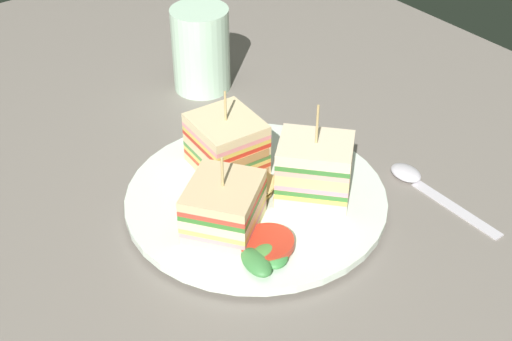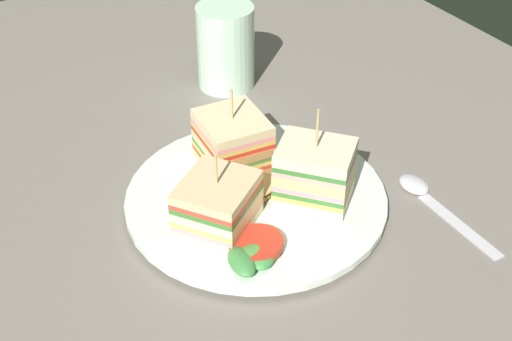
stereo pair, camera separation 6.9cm
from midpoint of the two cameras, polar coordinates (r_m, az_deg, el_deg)
The scene contains 9 objects.
ground_plane at distance 72.69cm, azimuth -2.73°, elevation -3.47°, with size 125.32×95.58×1.80cm, color slate.
plate at distance 71.56cm, azimuth -2.77°, elevation -2.39°, with size 25.75×25.75×1.43cm.
sandwich_wedge_0 at distance 66.23cm, azimuth -5.56°, elevation -2.96°, with size 9.11×9.30×7.97cm.
sandwich_wedge_1 at distance 69.32cm, azimuth 1.74°, elevation -0.01°, with size 8.89×8.78×10.28cm.
sandwich_wedge_2 at distance 73.48cm, azimuth -5.02°, elevation 2.00°, with size 7.51×6.78×8.96cm.
chip_pile at distance 70.97cm, azimuth -3.47°, elevation -1.11°, with size 6.90×6.34×2.31cm.
salad_garnish at distance 64.14cm, azimuth -2.31°, elevation -6.49°, with size 6.11×6.11×1.36cm.
spoon at distance 75.65cm, azimuth 10.11°, elevation -0.97°, with size 13.86×2.57×1.00cm.
drinking_glass at distance 89.82cm, azimuth -6.56°, elevation 8.95°, with size 7.04×7.04×10.37cm.
Camera 1 is at (43.94, -34.06, 46.05)cm, focal length 50.90 mm.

